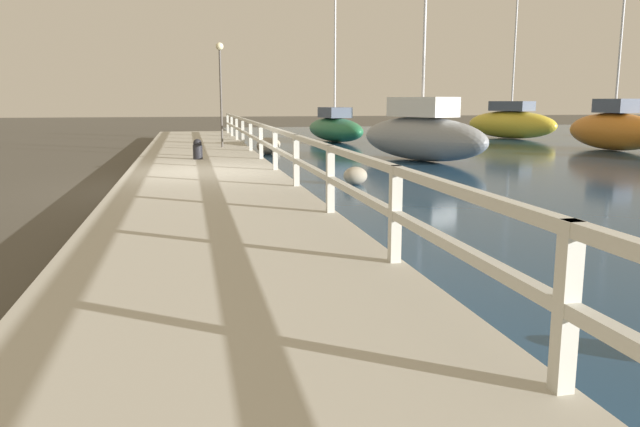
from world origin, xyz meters
The scene contains 13 objects.
ground_plane centered at (0.00, 0.00, 0.00)m, with size 120.00×120.00×0.00m, color #4C473D.
dock_walkway centered at (0.00, 0.00, 0.17)m, with size 3.27×36.00×0.34m.
railing centered at (1.53, 0.00, 0.96)m, with size 0.10×32.50×0.91m.
boulder_far_strip centered at (2.38, 8.06, 0.29)m, with size 0.76×0.69×0.57m.
boulder_mid_strip centered at (2.82, 9.93, 0.21)m, with size 0.57×0.51×0.43m.
boulder_upstream centered at (2.48, 9.64, 0.14)m, with size 0.37×0.33×0.28m.
boulder_near_dock centered at (3.27, -0.28, 0.20)m, with size 0.53×0.48×0.40m.
mooring_bollard centered at (-0.08, 2.88, 0.60)m, with size 0.24×0.24×0.52m.
dock_lamp centered at (0.77, 7.05, 2.70)m, with size 0.25×0.25×3.30m.
sailboat_yellow centered at (15.17, 14.64, 0.77)m, with size 3.38×5.26×8.14m.
sailboat_gray centered at (6.73, 4.72, 0.80)m, with size 3.26×5.44×5.69m.
sailboat_orange centered at (15.21, 7.10, 0.79)m, with size 1.73×4.61×7.02m.
sailboat_green centered at (6.18, 14.08, 0.62)m, with size 2.25×5.58×6.73m.
Camera 1 is at (-0.32, -13.51, 1.84)m, focal length 35.00 mm.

